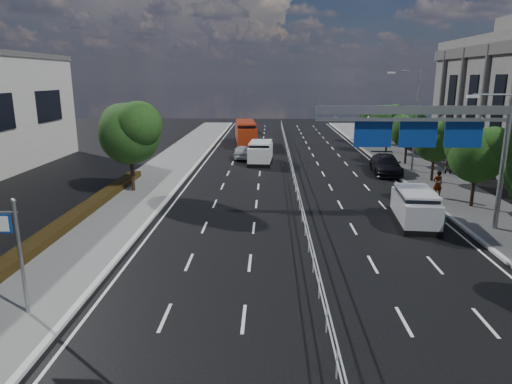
{
  "coord_description": "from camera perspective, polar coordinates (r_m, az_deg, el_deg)",
  "views": [
    {
      "loc": [
        -1.92,
        -14.46,
        8.27
      ],
      "look_at": [
        -2.63,
        8.8,
        2.4
      ],
      "focal_mm": 32.0,
      "sensor_mm": 36.0,
      "label": 1
    }
  ],
  "objects": [
    {
      "name": "pedestrian_a",
      "position": [
        34.06,
        21.76,
        0.94
      ],
      "size": [
        0.73,
        0.53,
        1.87
      ],
      "primitive_type": "imported",
      "rotation": [
        0.0,
        0.0,
        3.27
      ],
      "color": "gray",
      "rests_on": "sidewalk_far"
    },
    {
      "name": "pedestrian_b",
      "position": [
        42.86,
        22.71,
        3.38
      ],
      "size": [
        0.9,
        0.7,
        1.85
      ],
      "primitive_type": "imported",
      "rotation": [
        0.0,
        0.0,
        3.15
      ],
      "color": "gray",
      "rests_on": "sidewalk_far"
    },
    {
      "name": "streetlight_far",
      "position": [
        42.43,
        19.03,
        9.26
      ],
      "size": [
        2.78,
        2.4,
        9.0
      ],
      "color": "gray",
      "rests_on": "ground"
    },
    {
      "name": "near_car_dark",
      "position": [
        70.97,
        -1.15,
        8.08
      ],
      "size": [
        1.85,
        4.72,
        1.53
      ],
      "primitive_type": "imported",
      "rotation": [
        0.0,
        0.0,
        3.19
      ],
      "color": "black",
      "rests_on": "ground"
    },
    {
      "name": "far_tree_d",
      "position": [
        32.12,
        26.03,
        4.53
      ],
      "size": [
        3.85,
        3.59,
        5.34
      ],
      "color": "black",
      "rests_on": "ground"
    },
    {
      "name": "silver_minivan",
      "position": [
        27.88,
        19.28,
        -1.81
      ],
      "size": [
        2.48,
        4.97,
        1.99
      ],
      "rotation": [
        0.0,
        0.0,
        -0.09
      ],
      "color": "black",
      "rests_on": "ground"
    },
    {
      "name": "kerb_near",
      "position": [
        18.06,
        -22.23,
        -13.97
      ],
      "size": [
        0.25,
        140.0,
        0.15
      ],
      "primitive_type": "cube",
      "color": "silver",
      "rests_on": "ground"
    },
    {
      "name": "parked_car_dark",
      "position": [
        41.75,
        15.92,
        3.34
      ],
      "size": [
        2.73,
        5.83,
        1.65
      ],
      "primitive_type": "imported",
      "rotation": [
        0.0,
        0.0,
        -0.08
      ],
      "color": "black",
      "rests_on": "ground"
    },
    {
      "name": "sidewalk_near",
      "position": [
        19.18,
        -29.26,
        -13.09
      ],
      "size": [
        5.0,
        140.0,
        0.14
      ],
      "primitive_type": "cube",
      "color": "slate",
      "rests_on": "ground"
    },
    {
      "name": "hedge_near",
      "position": [
        23.88,
        -27.03,
        -6.8
      ],
      "size": [
        1.0,
        36.0,
        0.44
      ],
      "primitive_type": "cube",
      "color": "black",
      "rests_on": "sidewalk_near"
    },
    {
      "name": "far_tree_g",
      "position": [
        53.28,
        16.25,
        8.74
      ],
      "size": [
        3.96,
        3.69,
        5.45
      ],
      "color": "black",
      "rests_on": "ground"
    },
    {
      "name": "red_bus",
      "position": [
        57.57,
        -1.31,
        7.43
      ],
      "size": [
        3.36,
        10.01,
        2.93
      ],
      "rotation": [
        0.0,
        0.0,
        0.11
      ],
      "color": "black",
      "rests_on": "ground"
    },
    {
      "name": "near_tree_back",
      "position": [
        34.13,
        -15.46,
        7.5
      ],
      "size": [
        4.84,
        4.51,
        6.69
      ],
      "color": "black",
      "rests_on": "ground"
    },
    {
      "name": "parked_car_teal",
      "position": [
        28.92,
        19.51,
        -1.95
      ],
      "size": [
        2.19,
        4.7,
        1.3
      ],
      "primitive_type": "imported",
      "rotation": [
        0.0,
        0.0,
        0.01
      ],
      "color": "#176069",
      "rests_on": "ground"
    },
    {
      "name": "ground",
      "position": [
        16.76,
        8.42,
        -15.56
      ],
      "size": [
        160.0,
        160.0,
        0.0
      ],
      "primitive_type": "plane",
      "color": "black",
      "rests_on": "ground"
    },
    {
      "name": "toilet_sign",
      "position": [
        17.86,
        -28.86,
        -5.01
      ],
      "size": [
        1.62,
        0.18,
        4.34
      ],
      "color": "gray",
      "rests_on": "ground"
    },
    {
      "name": "overhead_gantry",
      "position": [
        26.13,
        21.28,
        7.36
      ],
      "size": [
        10.24,
        0.38,
        7.45
      ],
      "color": "gray",
      "rests_on": "ground"
    },
    {
      "name": "far_tree_h",
      "position": [
        60.58,
        14.48,
        9.13
      ],
      "size": [
        3.41,
        3.18,
        4.91
      ],
      "color": "black",
      "rests_on": "ground"
    },
    {
      "name": "far_tree_e",
      "position": [
        39.03,
        21.59,
        6.24
      ],
      "size": [
        3.63,
        3.38,
        5.13
      ],
      "color": "black",
      "rests_on": "ground"
    },
    {
      "name": "far_tree_f",
      "position": [
        46.11,
        18.49,
        7.49
      ],
      "size": [
        3.52,
        3.28,
        5.02
      ],
      "color": "black",
      "rests_on": "ground"
    },
    {
      "name": "median_fence",
      "position": [
        37.81,
        4.63,
        2.29
      ],
      "size": [
        0.05,
        85.0,
        1.02
      ],
      "color": "silver",
      "rests_on": "ground"
    },
    {
      "name": "near_car_silver",
      "position": [
        47.79,
        -1.76,
        5.05
      ],
      "size": [
        1.82,
        4.25,
        1.43
      ],
      "primitive_type": "imported",
      "rotation": [
        0.0,
        0.0,
        3.17
      ],
      "color": "#B9BCC1",
      "rests_on": "ground"
    },
    {
      "name": "white_minivan",
      "position": [
        45.0,
        0.57,
        4.94
      ],
      "size": [
        2.46,
        5.1,
        2.16
      ],
      "rotation": [
        0.0,
        0.0,
        -0.06
      ],
      "color": "black",
      "rests_on": "ground"
    }
  ]
}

